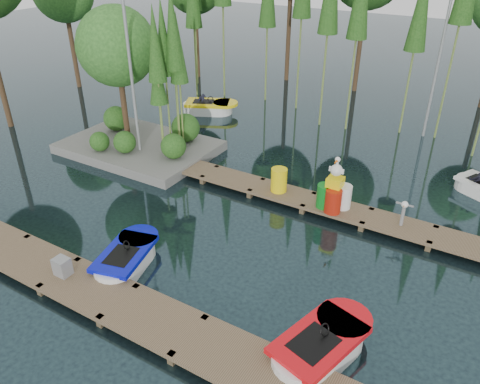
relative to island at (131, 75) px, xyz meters
The scene contains 13 objects.
ground_plane 7.79m from the island, 27.58° to the right, with size 90.00×90.00×0.00m, color #1D3136.
near_dock 10.44m from the island, 51.04° to the right, with size 18.00×1.50×0.50m.
far_dock 7.91m from the island, ahead, with size 15.00×1.20×0.50m.
island is the anchor object (origin of this frame).
lamp_island 1.56m from the island, 44.71° to the right, with size 0.30×0.30×7.25m.
lamp_rear 12.91m from the island, 36.82° to the left, with size 0.30×0.30×7.25m.
boat_blue 8.78m from the island, 50.57° to the right, with size 1.73×2.73×0.85m.
boat_red 13.25m from the island, 30.53° to the right, with size 1.97×3.04×0.94m.
boat_yellow_far 5.94m from the island, 88.68° to the left, with size 3.09×2.36×1.41m.
utility_cabinet 9.30m from the island, 60.90° to the right, with size 0.41×0.34×0.50m, color gray.
yellow_barrel 7.62m from the island, ahead, with size 0.56×0.56×0.84m, color yellow.
drum_cluster 9.57m from the island, ahead, with size 1.06×0.97×1.83m.
seagull_post 11.67m from the island, ahead, with size 0.53×0.29×0.85m.
Camera 1 is at (7.07, -10.43, 8.31)m, focal length 35.00 mm.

